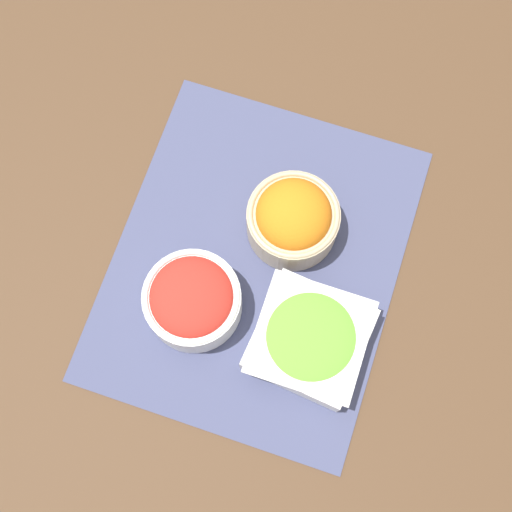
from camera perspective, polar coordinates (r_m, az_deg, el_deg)
ground_plane at (r=0.99m, az=0.00°, el=-0.55°), size 3.00×3.00×0.00m
placemat at (r=0.99m, az=0.00°, el=-0.51°), size 0.47×0.38×0.00m
tomato_bowl at (r=0.94m, az=-5.10°, el=-3.52°), size 0.13×0.13×0.08m
carrot_bowl at (r=0.96m, az=2.98°, el=3.03°), size 0.13×0.13×0.09m
lettuce_bowl at (r=0.94m, az=4.34°, el=-6.63°), size 0.15×0.15×0.06m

